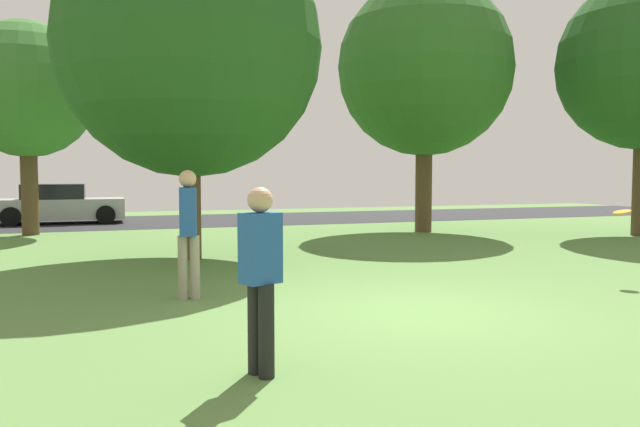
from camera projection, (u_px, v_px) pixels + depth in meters
The scene contains 9 objects.
ground_plane at pixel (414, 311), 7.90m from camera, with size 44.00×44.00×0.00m, color #5B8442.
road_strip at pixel (212, 220), 22.99m from camera, with size 44.00×6.40×0.01m, color #28282B.
oak_tree_right at pixel (425, 69), 18.19m from camera, with size 5.14×5.14×7.39m.
birch_tree_lone at pixel (190, 45), 12.33m from camera, with size 5.26×5.26×6.93m.
oak_tree_center at pixel (27, 90), 17.28m from camera, with size 3.79×3.79×5.98m.
person_thrower at pixel (261, 273), 5.32m from camera, with size 0.38×0.32×1.64m.
person_bystander at pixel (188, 227), 8.58m from camera, with size 0.30×0.35×1.80m.
frisbee_disc at pixel (622, 212), 9.86m from camera, with size 0.29×0.29×0.08m.
parked_car_silver at pixel (59, 205), 21.47m from camera, with size 4.19×1.94×1.37m.
Camera 1 is at (-3.69, -6.98, 1.76)m, focal length 34.79 mm.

